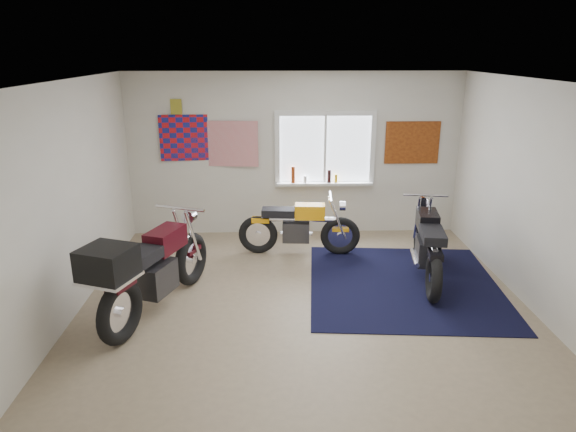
{
  "coord_description": "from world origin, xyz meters",
  "views": [
    {
      "loc": [
        -0.4,
        -5.9,
        3.03
      ],
      "look_at": [
        -0.18,
        0.4,
        0.97
      ],
      "focal_mm": 32.0,
      "sensor_mm": 36.0,
      "label": 1
    }
  ],
  "objects_px": {
    "black_chrome_bike": "(427,246)",
    "yellow_triumph": "(299,228)",
    "maroon_tourer": "(149,270)",
    "navy_rug": "(404,284)"
  },
  "relations": [
    {
      "from": "black_chrome_bike",
      "to": "yellow_triumph",
      "type": "bearing_deg",
      "value": 70.32
    },
    {
      "from": "yellow_triumph",
      "to": "maroon_tourer",
      "type": "bearing_deg",
      "value": -129.45
    },
    {
      "from": "yellow_triumph",
      "to": "maroon_tourer",
      "type": "distance_m",
      "value": 2.65
    },
    {
      "from": "navy_rug",
      "to": "maroon_tourer",
      "type": "xyz_separation_m",
      "value": [
        -3.2,
        -0.74,
        0.59
      ]
    },
    {
      "from": "navy_rug",
      "to": "maroon_tourer",
      "type": "distance_m",
      "value": 3.33
    },
    {
      "from": "navy_rug",
      "to": "yellow_triumph",
      "type": "distance_m",
      "value": 1.84
    },
    {
      "from": "navy_rug",
      "to": "black_chrome_bike",
      "type": "distance_m",
      "value": 0.62
    },
    {
      "from": "navy_rug",
      "to": "maroon_tourer",
      "type": "height_order",
      "value": "maroon_tourer"
    },
    {
      "from": "yellow_triumph",
      "to": "navy_rug",
      "type": "bearing_deg",
      "value": -36.13
    },
    {
      "from": "black_chrome_bike",
      "to": "maroon_tourer",
      "type": "relative_size",
      "value": 0.93
    }
  ]
}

